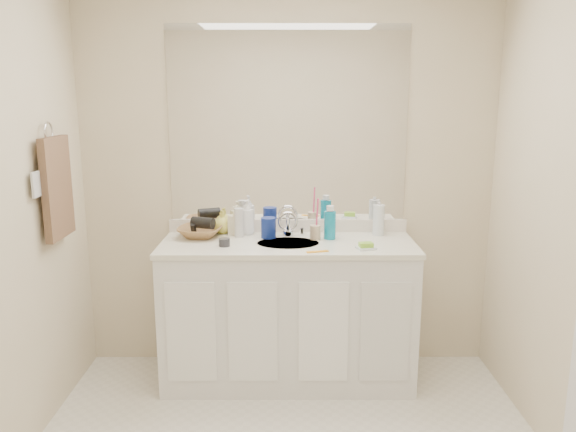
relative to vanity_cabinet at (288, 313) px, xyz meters
The scene contains 26 objects.
wall_back 0.82m from the vanity_cabinet, 90.00° to the left, with size 2.60×0.02×2.40m, color beige.
wall_front 2.45m from the vanity_cabinet, 90.00° to the right, with size 2.60×0.02×2.40m, color beige.
vanity_cabinet is the anchor object (origin of this frame).
countertop 0.44m from the vanity_cabinet, ahead, with size 1.52×0.57×0.03m, color white.
backsplash 0.56m from the vanity_cabinet, 90.00° to the left, with size 1.52×0.03×0.08m, color white.
sink_basin 0.44m from the vanity_cabinet, 90.00° to the right, with size 0.37×0.37×0.02m, color #BDB1A5.
faucet 0.53m from the vanity_cabinet, 90.00° to the left, with size 0.02×0.02×0.11m, color silver.
mirror 1.17m from the vanity_cabinet, 90.00° to the left, with size 1.48×0.01×1.20m, color white.
blue_mug 0.54m from the vanity_cabinet, 139.04° to the left, with size 0.09×0.09×0.13m, color navy.
tan_cup 0.53m from the vanity_cabinet, 21.08° to the left, with size 0.06×0.06×0.09m, color #C8B08D.
toothbrush 0.63m from the vanity_cabinet, 19.98° to the left, with size 0.01×0.01×0.21m, color #F13F79.
mouthwash_bottle 0.60m from the vanity_cabinet, 16.86° to the left, with size 0.07×0.07×0.17m, color #0E82A8.
clear_pump_bottle 0.81m from the vanity_cabinet, 17.09° to the left, with size 0.07×0.07×0.19m, color white.
soap_dish 0.66m from the vanity_cabinet, 19.54° to the right, with size 0.10×0.08×0.01m, color white.
green_soap 0.67m from the vanity_cabinet, 19.54° to the right, with size 0.08×0.05×0.03m, color #87C830.
orange_comb 0.53m from the vanity_cabinet, 53.07° to the right, with size 0.13×0.03×0.01m, color #FFA11A.
dark_jar 0.61m from the vanity_cabinet, 165.95° to the right, with size 0.06×0.06×0.05m, color #2A2A30.
extra_white_bottle 0.64m from the vanity_cabinet, 157.21° to the left, with size 0.06×0.06×0.18m, color silver.
soap_bottle_white 0.65m from the vanity_cabinet, 142.54° to the left, with size 0.08×0.09×0.22m, color white.
soap_bottle_cream 0.67m from the vanity_cabinet, 149.07° to the left, with size 0.08×0.08×0.18m, color #FFF6CF.
soap_bottle_yellow 0.71m from the vanity_cabinet, 151.84° to the left, with size 0.11×0.11×0.15m, color #D7D053.
wicker_basket 0.74m from the vanity_cabinet, 167.41° to the left, with size 0.27×0.27×0.07m, color brown.
hair_dryer 0.77m from the vanity_cabinet, 166.95° to the left, with size 0.07×0.07×0.14m, color black.
towel_ring 1.71m from the vanity_cabinet, 168.86° to the right, with size 0.11×0.11×0.01m, color silver.
hand_towel 1.52m from the vanity_cabinet, 168.69° to the right, with size 0.04×0.32×0.55m, color #473326.
switch_plate 1.61m from the vanity_cabinet, 160.52° to the right, with size 0.01×0.09×0.13m, color silver.
Camera 1 is at (-0.01, -2.22, 1.74)m, focal length 35.00 mm.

